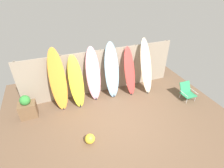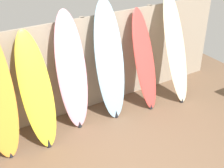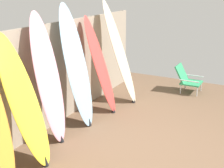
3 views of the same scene
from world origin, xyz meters
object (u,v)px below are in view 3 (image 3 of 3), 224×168
at_px(surfboard_red_4, 100,65).
at_px(surfboard_cream_5, 120,53).
at_px(surfboard_yellow_1, 24,101).
at_px(surfboard_skyblue_3, 77,67).
at_px(beach_chair, 187,78).
at_px(surfboard_pink_2, 48,80).

bearing_deg(surfboard_red_4, surfboard_cream_5, -6.70).
bearing_deg(surfboard_cream_5, surfboard_yellow_1, 178.56).
height_order(surfboard_skyblue_3, surfboard_red_4, surfboard_skyblue_3).
distance_m(surfboard_skyblue_3, beach_chair, 3.01).
xyz_separation_m(surfboard_yellow_1, surfboard_cream_5, (2.78, -0.07, 0.15)).
xyz_separation_m(surfboard_red_4, beach_chair, (1.90, -1.22, -0.60)).
relative_size(surfboard_yellow_1, surfboard_cream_5, 0.86).
relative_size(surfboard_yellow_1, surfboard_pink_2, 0.89).
bearing_deg(surfboard_pink_2, surfboard_cream_5, -4.67).
height_order(surfboard_red_4, beach_chair, surfboard_red_4).
xyz_separation_m(surfboard_skyblue_3, beach_chair, (2.63, -1.27, -0.74)).
height_order(surfboard_yellow_1, beach_chair, surfboard_yellow_1).
xyz_separation_m(surfboard_cream_5, beach_chair, (1.23, -1.14, -0.74)).
bearing_deg(surfboard_red_4, surfboard_yellow_1, -179.75).
relative_size(surfboard_cream_5, beach_chair, 3.39).
bearing_deg(surfboard_pink_2, surfboard_red_4, -3.71).
bearing_deg(surfboard_cream_5, surfboard_red_4, 173.30).
height_order(surfboard_yellow_1, surfboard_cream_5, surfboard_cream_5).
bearing_deg(beach_chair, surfboard_yellow_1, 172.04).
distance_m(surfboard_skyblue_3, surfboard_red_4, 0.74).
height_order(surfboard_pink_2, beach_chair, surfboard_pink_2).
distance_m(surfboard_pink_2, beach_chair, 3.66).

